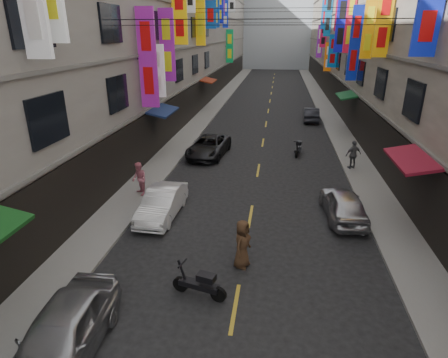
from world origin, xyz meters
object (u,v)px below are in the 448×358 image
(car_left_mid, at_px, (162,203))
(car_left_far, at_px, (209,146))
(pedestrian_lfar, at_px, (139,179))
(pedestrian_rfar, at_px, (353,155))
(scooter_crossing, at_px, (200,284))
(car_right_far, at_px, (311,115))
(car_left_near, at_px, (63,334))
(car_right_mid, at_px, (343,204))
(pedestrian_crossing, at_px, (242,244))
(scooter_far_right, at_px, (298,148))

(car_left_mid, xyz_separation_m, car_left_far, (0.47, 8.86, 0.01))
(pedestrian_lfar, relative_size, pedestrian_rfar, 0.98)
(scooter_crossing, distance_m, pedestrian_lfar, 8.28)
(scooter_crossing, relative_size, car_left_mid, 0.46)
(scooter_crossing, xyz_separation_m, pedestrian_lfar, (-4.45, 6.96, 0.51))
(car_left_mid, xyz_separation_m, car_right_far, (7.87, 20.26, -0.01))
(car_left_mid, distance_m, pedestrian_lfar, 2.57)
(car_left_near, relative_size, pedestrian_rfar, 2.54)
(car_right_far, bearing_deg, car_left_mid, 70.88)
(car_left_mid, height_order, car_right_far, car_left_mid)
(car_right_mid, bearing_deg, car_left_near, 43.33)
(pedestrian_rfar, bearing_deg, pedestrian_lfar, 2.01)
(car_left_far, xyz_separation_m, car_right_mid, (7.40, -7.89, 0.01))
(scooter_crossing, distance_m, pedestrian_crossing, 2.17)
(pedestrian_rfar, bearing_deg, car_left_near, 33.78)
(car_left_near, relative_size, pedestrian_lfar, 2.58)
(pedestrian_lfar, bearing_deg, car_right_far, 114.75)
(pedestrian_lfar, xyz_separation_m, pedestrian_rfar, (11.05, 5.46, 0.01))
(car_left_near, height_order, pedestrian_lfar, pedestrian_lfar)
(pedestrian_lfar, bearing_deg, pedestrian_crossing, 9.46)
(pedestrian_lfar, bearing_deg, car_left_mid, 4.55)
(pedestrian_lfar, height_order, pedestrian_rfar, pedestrian_rfar)
(pedestrian_rfar, bearing_deg, car_right_mid, 52.71)
(car_left_mid, xyz_separation_m, pedestrian_crossing, (3.86, -3.28, 0.24))
(car_right_mid, distance_m, pedestrian_crossing, 5.85)
(car_left_far, height_order, pedestrian_rfar, pedestrian_rfar)
(scooter_crossing, bearing_deg, pedestrian_crossing, -17.72)
(scooter_far_right, xyz_separation_m, pedestrian_crossing, (-2.45, -13.20, 0.44))
(scooter_crossing, distance_m, car_left_near, 4.00)
(car_left_near, xyz_separation_m, pedestrian_crossing, (3.99, 4.57, 0.15))
(car_left_near, bearing_deg, pedestrian_crossing, 46.07)
(scooter_far_right, relative_size, car_left_far, 0.39)
(car_right_far, bearing_deg, car_left_far, 59.10)
(car_left_far, height_order, car_right_mid, car_right_mid)
(car_left_near, bearing_deg, pedestrian_rfar, 55.26)
(car_left_far, bearing_deg, car_right_mid, -40.84)
(car_right_mid, bearing_deg, scooter_far_right, -84.57)
(car_left_near, relative_size, car_left_mid, 1.11)
(car_right_far, bearing_deg, car_left_near, 76.21)
(car_left_near, xyz_separation_m, pedestrian_lfar, (-1.58, 9.73, 0.22))
(car_right_mid, relative_size, car_right_far, 1.02)
(car_left_mid, bearing_deg, car_left_near, -89.46)
(car_left_mid, bearing_deg, scooter_far_right, 59.07)
(car_right_mid, distance_m, car_right_far, 19.29)
(pedestrian_lfar, relative_size, pedestrian_crossing, 0.94)
(car_right_far, bearing_deg, car_right_mid, 92.10)
(car_left_mid, bearing_deg, pedestrian_rfar, 39.70)
(scooter_far_right, height_order, car_right_far, car_right_far)
(pedestrian_rfar, bearing_deg, car_right_far, -107.77)
(scooter_far_right, distance_m, pedestrian_lfar, 11.36)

